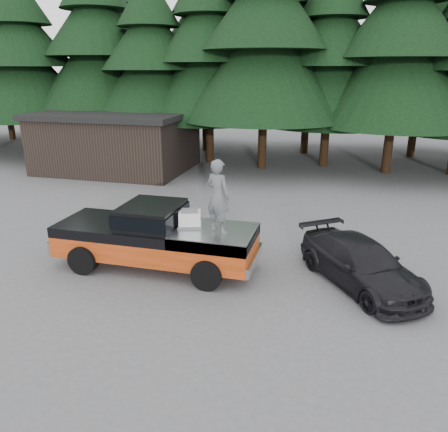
% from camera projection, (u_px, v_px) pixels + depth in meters
% --- Properties ---
extents(ground, '(120.00, 120.00, 0.00)m').
position_uv_depth(ground, '(205.00, 276.00, 12.43)').
color(ground, '#4D4E50').
rests_on(ground, ground).
extents(pickup_truck, '(6.00, 2.04, 1.33)m').
position_uv_depth(pickup_truck, '(156.00, 246.00, 12.83)').
color(pickup_truck, '#CC4118').
rests_on(pickup_truck, ground).
extents(truck_cab, '(1.66, 1.90, 0.59)m').
position_uv_depth(truck_cab, '(151.00, 214.00, 12.55)').
color(truck_cab, black).
rests_on(truck_cab, pickup_truck).
extents(air_compressor, '(0.74, 0.67, 0.42)m').
position_uv_depth(air_compressor, '(190.00, 219.00, 12.41)').
color(air_compressor, silver).
rests_on(air_compressor, pickup_truck).
extents(man_on_bed, '(0.87, 0.75, 2.03)m').
position_uv_depth(man_on_bed, '(218.00, 196.00, 11.74)').
color(man_on_bed, '#4F5255').
rests_on(man_on_bed, pickup_truck).
extents(parked_car, '(3.88, 4.44, 1.23)m').
position_uv_depth(parked_car, '(361.00, 264.00, 11.76)').
color(parked_car, black).
rests_on(parked_car, ground).
extents(utility_building, '(8.40, 6.40, 3.30)m').
position_uv_depth(utility_building, '(117.00, 141.00, 25.07)').
color(utility_building, black).
rests_on(utility_building, ground).
extents(treeline, '(60.15, 16.05, 17.50)m').
position_uv_depth(treeline, '(297.00, 30.00, 25.59)').
color(treeline, black).
rests_on(treeline, ground).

